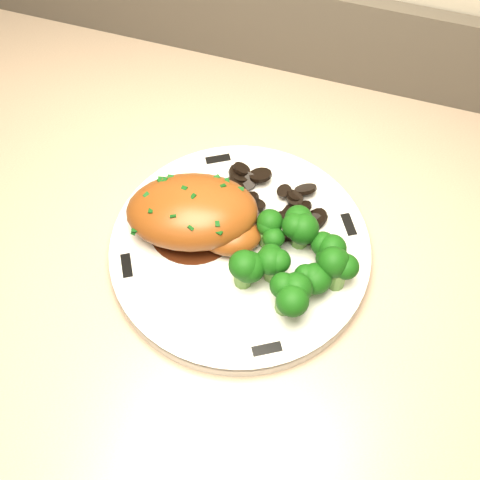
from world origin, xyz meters
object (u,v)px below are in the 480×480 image
(plate, at_px, (240,250))
(broccoli_florets, at_px, (293,261))
(counter, at_px, (206,386))
(chicken_breast, at_px, (197,214))

(plate, xyz_separation_m, broccoli_florets, (0.06, -0.02, 0.03))
(counter, distance_m, plate, 0.44)
(counter, relative_size, broccoli_florets, 17.19)
(counter, relative_size, plate, 7.32)
(plate, height_order, broccoli_florets, broccoli_florets)
(plate, distance_m, broccoli_florets, 0.07)
(plate, relative_size, chicken_breast, 1.70)
(chicken_breast, relative_size, broccoli_florets, 1.38)
(counter, xyz_separation_m, plate, (0.06, 0.02, 0.44))
(chicken_breast, bearing_deg, counter, -121.33)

